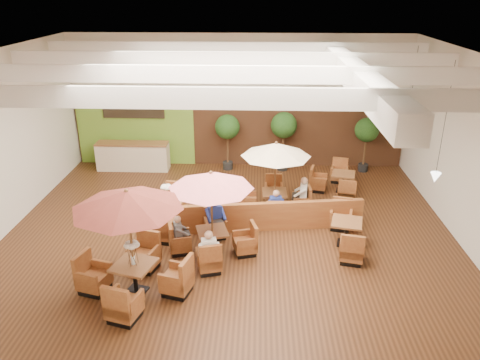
# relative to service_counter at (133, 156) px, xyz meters

# --- Properties ---
(room) EXTENTS (14.04, 14.00, 5.52)m
(room) POSITION_rel_service_counter_xyz_m (4.65, -3.88, 3.05)
(room) COLOR #381E0F
(room) RESTS_ON ground
(service_counter) EXTENTS (3.00, 0.75, 1.18)m
(service_counter) POSITION_rel_service_counter_xyz_m (0.00, 0.00, 0.00)
(service_counter) COLOR beige
(service_counter) RESTS_ON ground
(booth_divider) EXTENTS (6.79, 1.10, 0.95)m
(booth_divider) POSITION_rel_service_counter_xyz_m (5.26, -5.15, -0.11)
(booth_divider) COLOR brown
(booth_divider) RESTS_ON ground
(table_0) EXTENTS (2.97, 2.97, 2.88)m
(table_0) POSITION_rel_service_counter_xyz_m (2.21, -8.54, 1.34)
(table_0) COLOR brown
(table_0) RESTS_ON ground
(table_1) EXTENTS (2.65, 2.65, 2.58)m
(table_1) POSITION_rel_service_counter_xyz_m (3.98, -6.58, 1.18)
(table_1) COLOR brown
(table_1) RESTS_ON ground
(table_2) EXTENTS (2.47, 2.47, 2.53)m
(table_2) POSITION_rel_service_counter_xyz_m (5.85, -3.76, 1.15)
(table_2) COLOR brown
(table_2) RESTS_ON ground
(table_3) EXTENTS (1.02, 2.76, 1.58)m
(table_3) POSITION_rel_service_counter_xyz_m (2.38, -4.91, -0.08)
(table_3) COLOR brown
(table_3) RESTS_ON ground
(table_4) EXTENTS (1.05, 2.73, 0.98)m
(table_4) POSITION_rel_service_counter_xyz_m (7.93, -5.90, -0.21)
(table_4) COLOR brown
(table_4) RESTS_ON ground
(table_5) EXTENTS (1.79, 2.58, 0.93)m
(table_5) POSITION_rel_service_counter_xyz_m (8.21, -1.94, -0.24)
(table_5) COLOR brown
(table_5) RESTS_ON ground
(topiary_0) EXTENTS (1.02, 1.02, 2.36)m
(topiary_0) POSITION_rel_service_counter_xyz_m (3.98, 0.20, 1.18)
(topiary_0) COLOR black
(topiary_0) RESTS_ON ground
(topiary_1) EXTENTS (1.07, 1.07, 2.49)m
(topiary_1) POSITION_rel_service_counter_xyz_m (6.30, 0.20, 1.27)
(topiary_1) COLOR black
(topiary_1) RESTS_ON ground
(topiary_2) EXTENTS (0.98, 0.98, 2.29)m
(topiary_2) POSITION_rel_service_counter_xyz_m (9.68, 0.20, 1.12)
(topiary_2) COLOR black
(topiary_2) RESTS_ON ground
(diner_0) EXTENTS (0.43, 0.37, 0.82)m
(diner_0) POSITION_rel_service_counter_xyz_m (3.98, -7.52, 0.18)
(diner_0) COLOR white
(diner_0) RESTS_ON ground
(diner_1) EXTENTS (0.46, 0.44, 0.83)m
(diner_1) POSITION_rel_service_counter_xyz_m (3.98, -5.63, 0.19)
(diner_1) COLOR #253AA0
(diner_1) RESTS_ON ground
(diner_2) EXTENTS (0.37, 0.40, 0.73)m
(diner_2) POSITION_rel_service_counter_xyz_m (3.04, -6.58, 0.15)
(diner_2) COLOR slate
(diner_2) RESTS_ON ground
(diner_3) EXTENTS (0.39, 0.33, 0.76)m
(diner_3) POSITION_rel_service_counter_xyz_m (5.85, -4.68, 0.16)
(diner_3) COLOR #253AA0
(diner_3) RESTS_ON ground
(diner_4) EXTENTS (0.35, 0.42, 0.83)m
(diner_4) POSITION_rel_service_counter_xyz_m (6.78, -3.76, 0.19)
(diner_4) COLOR white
(diner_4) RESTS_ON ground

